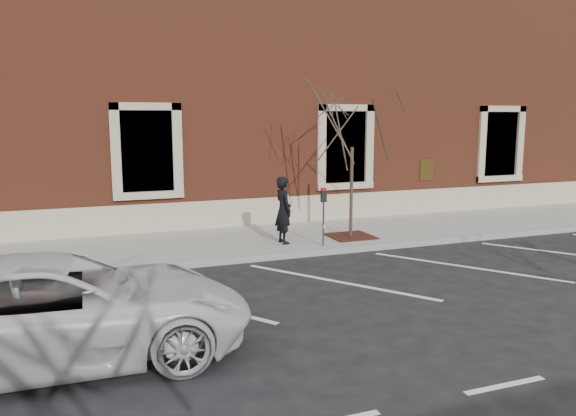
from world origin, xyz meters
name	(u,v)px	position (x,y,z in m)	size (l,w,h in m)	color
ground	(297,257)	(0.00, 0.00, 0.00)	(120.00, 120.00, 0.00)	#28282B
sidewalk_near	(273,239)	(0.00, 1.75, 0.07)	(40.00, 3.50, 0.15)	#A9A79F
curb_near	(298,254)	(0.00, -0.05, 0.07)	(40.00, 0.12, 0.15)	#9E9E99
parking_stripes	(337,282)	(0.00, -2.20, 0.00)	(28.00, 4.40, 0.01)	silver
building_civic	(217,98)	(0.00, 7.74, 4.00)	(40.00, 8.62, 8.00)	brown
man	(283,210)	(0.00, 0.92, 1.00)	(0.62, 0.41, 1.70)	black
parking_meter	(324,206)	(0.80, 0.25, 1.16)	(0.13, 0.10, 1.46)	#595B60
tree_grate	(350,236)	(1.94, 0.99, 0.16)	(1.15, 1.15, 0.03)	#421C15
sapling	(353,122)	(1.94, 0.99, 3.19)	(2.61, 2.61, 4.35)	#4D412F
white_truck	(57,310)	(-5.19, -4.24, 0.73)	(2.43, 5.27, 1.46)	silver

